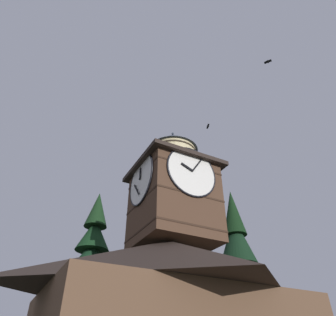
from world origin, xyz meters
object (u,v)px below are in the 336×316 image
Objects in this scene: pine_tree_behind at (85,302)px; pine_tree_aside at (244,301)px; moon at (194,260)px; clock_tower at (173,191)px; flying_bird_high at (208,126)px; flying_bird_low at (268,62)px.

pine_tree_aside is (-11.75, 1.65, 0.72)m from pine_tree_behind.
clock_tower is at bearing 55.67° from moon.
pine_tree_behind is 30.73m from moon.
clock_tower is 9.47m from pine_tree_behind.
pine_tree_behind is at bearing -51.66° from flying_bird_high.
clock_tower is 11.11m from flying_bird_low.
pine_tree_aside is at bearing -137.67° from flying_bird_high.
pine_tree_behind is at bearing -72.98° from clock_tower.
clock_tower is 15.05× the size of flying_bird_low.
flying_bird_high reaches higher than moon.
moon is at bearing -113.38° from flying_bird_low.
pine_tree_aside is 30.20× the size of flying_bird_low.
flying_bird_low reaches higher than flying_bird_high.
moon is at bearing -136.86° from pine_tree_behind.
clock_tower is 0.50× the size of pine_tree_aside.
flying_bird_low is (-7.07, 12.68, 13.76)m from pine_tree_behind.
pine_tree_aside is 25.31m from moon.
pine_tree_aside is at bearing 66.42° from moon.
flying_bird_high reaches higher than pine_tree_aside.
flying_bird_high reaches higher than pine_tree_behind.
flying_bird_high is (15.41, 26.95, 1.13)m from moon.
pine_tree_behind is 5.78× the size of moon.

